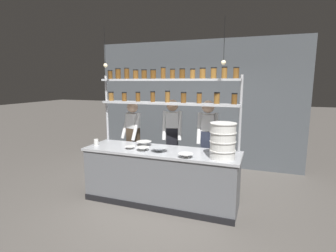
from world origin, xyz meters
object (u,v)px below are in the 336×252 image
object	(u,v)px
chef_center	(172,137)
container_stack	(223,141)
prep_bowl_far_left	(186,156)
serving_cup_front	(96,142)
spice_shelf_unit	(167,93)
chef_right	(207,141)
prep_bowl_near_right	(130,148)
chef_left	(133,137)
prep_bowl_center_back	(159,149)
prep_bowl_center_front	(144,143)
prep_bowl_near_left	(143,149)

from	to	relation	value
chef_center	container_stack	xyz separation A→B (m)	(1.07, -0.83, 0.20)
prep_bowl_far_left	serving_cup_front	world-z (taller)	serving_cup_front
chef_center	container_stack	world-z (taller)	chef_center
spice_shelf_unit	prep_bowl_far_left	distance (m)	1.21
chef_right	prep_bowl_near_right	world-z (taller)	chef_right
chef_right	serving_cup_front	size ratio (longest dim) A/B	15.74
chef_left	spice_shelf_unit	bearing A→B (deg)	0.47
serving_cup_front	prep_bowl_center_back	bearing A→B (deg)	-0.85
chef_center	prep_bowl_center_front	bearing A→B (deg)	-140.14
prep_bowl_center_back	chef_center	bearing A→B (deg)	93.96
prep_bowl_near_right	chef_center	bearing A→B (deg)	59.52
serving_cup_front	chef_center	bearing A→B (deg)	33.81
container_stack	prep_bowl_far_left	xyz separation A→B (m)	(-0.52, -0.15, -0.24)
serving_cup_front	prep_bowl_near_right	bearing A→B (deg)	-2.29
chef_center	spice_shelf_unit	bearing A→B (deg)	-98.97
chef_left	prep_bowl_near_right	bearing A→B (deg)	-48.63
container_stack	prep_bowl_center_front	bearing A→B (deg)	167.11
prep_bowl_far_left	prep_bowl_center_back	bearing A→B (deg)	160.61
prep_bowl_near_left	prep_bowl_center_front	size ratio (longest dim) A/B	0.81
serving_cup_front	prep_bowl_near_left	bearing A→B (deg)	-3.02
chef_center	prep_bowl_near_right	xyz separation A→B (m)	(-0.48, -0.81, -0.05)
spice_shelf_unit	serving_cup_front	distance (m)	1.55
container_stack	prep_bowl_center_front	size ratio (longest dim) A/B	1.99
prep_bowl_far_left	prep_bowl_near_left	bearing A→B (deg)	169.56
prep_bowl_near_right	container_stack	bearing A→B (deg)	-0.75
chef_center	serving_cup_front	size ratio (longest dim) A/B	15.66
chef_center	prep_bowl_center_back	size ratio (longest dim) A/B	6.27
chef_left	prep_bowl_center_front	size ratio (longest dim) A/B	6.20
prep_bowl_center_back	prep_bowl_far_left	xyz separation A→B (m)	(0.50, -0.17, -0.01)
chef_center	prep_bowl_center_back	xyz separation A→B (m)	(0.06, -0.80, -0.03)
container_stack	prep_bowl_near_left	world-z (taller)	container_stack
prep_bowl_near_left	prep_bowl_center_back	size ratio (longest dim) A/B	0.79
chef_left	prep_bowl_near_left	world-z (taller)	chef_left
prep_bowl_near_right	serving_cup_front	distance (m)	0.69
serving_cup_front	prep_bowl_far_left	bearing A→B (deg)	-6.40
spice_shelf_unit	prep_bowl_near_right	xyz separation A→B (m)	(-0.51, -0.45, -0.91)
prep_bowl_near_right	prep_bowl_far_left	world-z (taller)	prep_bowl_far_left
chef_center	prep_bowl_near_right	size ratio (longest dim) A/B	10.08
prep_bowl_center_front	prep_bowl_far_left	size ratio (longest dim) A/B	1.17
chef_left	prep_bowl_far_left	world-z (taller)	chef_left
spice_shelf_unit	prep_bowl_center_front	size ratio (longest dim) A/B	9.38
prep_bowl_center_front	prep_bowl_far_left	xyz separation A→B (m)	(0.91, -0.47, -0.01)
prep_bowl_near_left	prep_bowl_center_back	bearing A→B (deg)	6.40
prep_bowl_near_right	serving_cup_front	xyz separation A→B (m)	(-0.69, 0.03, 0.03)
prep_bowl_far_left	prep_bowl_near_right	bearing A→B (deg)	170.86
chef_center	prep_bowl_near_left	bearing A→B (deg)	-119.85
chef_right	prep_bowl_far_left	distance (m)	0.88
prep_bowl_near_right	prep_bowl_far_left	xyz separation A→B (m)	(1.03, -0.17, 0.01)
chef_right	container_stack	xyz separation A→B (m)	(0.37, -0.73, 0.19)
chef_right	spice_shelf_unit	bearing A→B (deg)	-167.56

